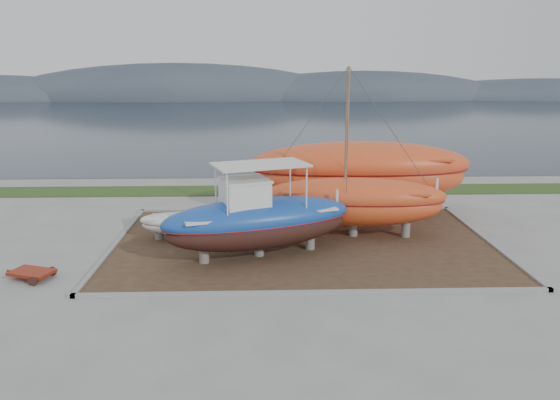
{
  "coord_description": "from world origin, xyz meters",
  "views": [
    {
      "loc": [
        -1.93,
        -21.33,
        8.5
      ],
      "look_at": [
        -1.13,
        4.0,
        2.2
      ],
      "focal_mm": 35.0,
      "sensor_mm": 36.0,
      "label": 1
    }
  ],
  "objects_px": {
    "blue_caique": "(259,211)",
    "white_dinghy": "(184,227)",
    "orange_sailboat": "(356,154)",
    "orange_bare_hull": "(359,179)",
    "red_trailer": "(32,275)"
  },
  "relations": [
    {
      "from": "orange_bare_hull",
      "to": "red_trailer",
      "type": "height_order",
      "value": "orange_bare_hull"
    },
    {
      "from": "white_dinghy",
      "to": "orange_sailboat",
      "type": "bearing_deg",
      "value": 8.61
    },
    {
      "from": "orange_bare_hull",
      "to": "white_dinghy",
      "type": "bearing_deg",
      "value": -154.57
    },
    {
      "from": "red_trailer",
      "to": "orange_bare_hull",
      "type": "bearing_deg",
      "value": 51.08
    },
    {
      "from": "orange_bare_hull",
      "to": "blue_caique",
      "type": "bearing_deg",
      "value": -129.29
    },
    {
      "from": "orange_sailboat",
      "to": "white_dinghy",
      "type": "bearing_deg",
      "value": -171.87
    },
    {
      "from": "orange_sailboat",
      "to": "blue_caique",
      "type": "bearing_deg",
      "value": -143.48
    },
    {
      "from": "blue_caique",
      "to": "red_trailer",
      "type": "height_order",
      "value": "blue_caique"
    },
    {
      "from": "white_dinghy",
      "to": "red_trailer",
      "type": "bearing_deg",
      "value": -132.48
    },
    {
      "from": "blue_caique",
      "to": "white_dinghy",
      "type": "distance_m",
      "value": 4.71
    },
    {
      "from": "red_trailer",
      "to": "white_dinghy",
      "type": "bearing_deg",
      "value": 60.69
    },
    {
      "from": "blue_caique",
      "to": "orange_sailboat",
      "type": "bearing_deg",
      "value": 11.45
    },
    {
      "from": "white_dinghy",
      "to": "orange_sailboat",
      "type": "height_order",
      "value": "orange_sailboat"
    },
    {
      "from": "white_dinghy",
      "to": "orange_bare_hull",
      "type": "bearing_deg",
      "value": 31.15
    },
    {
      "from": "white_dinghy",
      "to": "red_trailer",
      "type": "distance_m",
      "value": 7.37
    }
  ]
}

